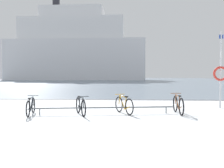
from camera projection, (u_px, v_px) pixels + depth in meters
The scene contains 8 objects.
ground at pixel (118, 82), 60.01m from camera, with size 80.00×132.00×0.08m.
bike_rack at pixel (104, 108), 10.23m from camera, with size 5.84×0.84×0.31m.
bicycle_0 at pixel (31, 107), 10.02m from camera, with size 0.49×1.74×0.78m.
bicycle_1 at pixel (81, 106), 10.04m from camera, with size 0.73×1.57×0.81m.
bicycle_2 at pixel (124, 105), 10.45m from camera, with size 0.79×1.49×0.81m.
bicycle_3 at pixel (178, 105), 10.37m from camera, with size 0.46×1.76×0.85m.
rescue_post at pixel (221, 72), 12.24m from camera, with size 0.74×0.11×3.80m.
ferry_ship at pixel (75, 50), 77.75m from camera, with size 43.13×13.49×28.21m.
Camera 1 is at (1.38, -6.09, 1.65)m, focal length 39.30 mm.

